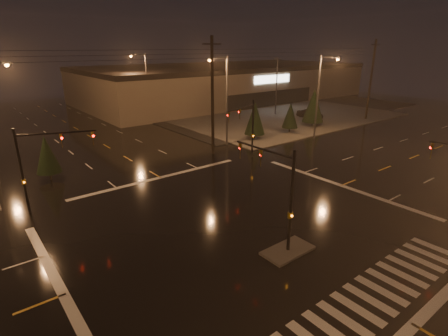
% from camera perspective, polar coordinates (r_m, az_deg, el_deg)
% --- Properties ---
extents(ground, '(140.00, 140.00, 0.00)m').
position_cam_1_polar(ground, '(23.06, 2.89, -9.24)').
color(ground, black).
rests_on(ground, ground).
extents(sidewalk_ne, '(36.00, 36.00, 0.12)m').
position_cam_1_polar(sidewalk_ne, '(63.61, 5.73, 9.27)').
color(sidewalk_ne, '#46443F').
rests_on(sidewalk_ne, ground).
extents(median_island, '(3.00, 1.60, 0.15)m').
position_cam_1_polar(median_island, '(20.59, 10.37, -13.10)').
color(median_island, '#46443F').
rests_on(median_island, ground).
extents(crosswalk, '(15.00, 2.60, 0.01)m').
position_cam_1_polar(crosswalk, '(18.40, 22.66, -19.15)').
color(crosswalk, beige).
rests_on(crosswalk, ground).
extents(stop_bar_near, '(16.00, 0.50, 0.01)m').
position_cam_1_polar(stop_bar_near, '(17.82, 28.58, -21.58)').
color(stop_bar_near, beige).
rests_on(stop_bar_near, ground).
extents(stop_bar_far, '(16.00, 0.50, 0.01)m').
position_cam_1_polar(stop_bar_far, '(31.42, -10.34, -1.53)').
color(stop_bar_far, beige).
rests_on(stop_bar_far, ground).
extents(parking_lot, '(50.00, 24.00, 0.08)m').
position_cam_1_polar(parking_lot, '(65.79, 10.15, 9.39)').
color(parking_lot, black).
rests_on(parking_lot, ground).
extents(retail_building, '(60.20, 28.30, 7.20)m').
position_cam_1_polar(retail_building, '(78.35, 0.26, 14.03)').
color(retail_building, '#766354').
rests_on(retail_building, ground).
extents(signal_mast_median, '(0.25, 4.59, 6.00)m').
position_cam_1_polar(signal_mast_median, '(19.47, 8.99, -2.82)').
color(signal_mast_median, black).
rests_on(signal_mast_median, ground).
extents(signal_mast_ne, '(4.84, 1.86, 6.00)m').
position_cam_1_polar(signal_mast_ne, '(34.90, 3.93, 7.31)').
color(signal_mast_ne, black).
rests_on(signal_mast_ne, ground).
extents(signal_mast_nw, '(4.84, 1.86, 6.00)m').
position_cam_1_polar(signal_mast_nw, '(26.64, -28.18, 1.24)').
color(signal_mast_nw, black).
rests_on(signal_mast_nw, ground).
extents(streetlight_3, '(2.77, 0.32, 10.00)m').
position_cam_1_polar(streetlight_3, '(40.06, 0.12, 11.82)').
color(streetlight_3, '#38383A').
rests_on(streetlight_3, ground).
extents(streetlight_4, '(2.77, 0.32, 10.00)m').
position_cam_1_polar(streetlight_4, '(57.04, -12.76, 13.59)').
color(streetlight_4, '#38383A').
rests_on(streetlight_4, ground).
extents(streetlight_6, '(0.32, 2.77, 10.00)m').
position_cam_1_polar(streetlight_6, '(44.45, 15.42, 11.89)').
color(streetlight_6, '#38383A').
rests_on(streetlight_6, ground).
extents(utility_pole_1, '(2.20, 0.32, 12.00)m').
position_cam_1_polar(utility_pole_1, '(36.53, -1.90, 11.61)').
color(utility_pole_1, black).
rests_on(utility_pole_1, ground).
extents(utility_pole_2, '(2.20, 0.32, 12.00)m').
position_cam_1_polar(utility_pole_2, '(59.31, 22.85, 13.11)').
color(utility_pole_2, black).
rests_on(utility_pole_2, ground).
extents(conifer_0, '(2.52, 2.52, 4.65)m').
position_cam_1_polar(conifer_0, '(43.34, 5.08, 8.12)').
color(conifer_0, black).
rests_on(conifer_0, ground).
extents(conifer_1, '(2.11, 2.11, 4.00)m').
position_cam_1_polar(conifer_1, '(47.57, 10.77, 8.46)').
color(conifer_1, black).
rests_on(conifer_1, ground).
extents(conifer_2, '(3.00, 3.00, 5.39)m').
position_cam_1_polar(conifer_2, '(52.02, 14.43, 9.88)').
color(conifer_2, black).
rests_on(conifer_2, ground).
extents(conifer_3, '(2.06, 2.06, 3.92)m').
position_cam_1_polar(conifer_3, '(33.32, -26.96, 2.01)').
color(conifer_3, black).
rests_on(conifer_3, ground).
extents(car_parked, '(2.33, 4.50, 1.47)m').
position_cam_1_polar(car_parked, '(58.49, 13.84, 8.61)').
color(car_parked, black).
rests_on(car_parked, ground).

